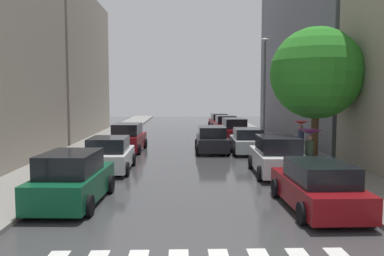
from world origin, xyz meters
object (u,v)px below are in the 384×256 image
parked_car_right_nearest (318,187)px  parked_car_right_sixth (219,121)px  parked_car_right_second (277,157)px  pedestrian_foreground (301,130)px  car_midroad (212,140)px  street_tree_right (316,73)px  parked_car_left_nearest (72,180)px  pedestrian_near_tree (310,140)px  parked_car_right_fifth (225,126)px  parked_car_left_third (128,138)px  lamp_post_right (264,84)px  parked_car_right_third (247,141)px  parked_car_right_fourth (234,131)px  parked_car_left_second (109,155)px

parked_car_right_nearest → parked_car_right_sixth: bearing=-0.3°
parked_car_right_second → pedestrian_foreground: pedestrian_foreground is taller
car_midroad → street_tree_right: bearing=-139.7°
parked_car_left_nearest → pedestrian_near_tree: size_ratio=2.33×
parked_car_right_second → parked_car_right_fifth: 18.48m
parked_car_right_fifth → street_tree_right: bearing=-172.0°
street_tree_right → parked_car_left_third: bearing=149.0°
parked_car_left_third → lamp_post_right: lamp_post_right is taller
parked_car_right_third → parked_car_right_sixth: bearing=2.1°
parked_car_right_second → lamp_post_right: 11.08m
parked_car_right_third → pedestrian_foreground: pedestrian_foreground is taller
parked_car_right_third → parked_car_left_nearest: bearing=148.0°
parked_car_left_nearest → parked_car_right_fifth: bearing=-15.8°
car_midroad → lamp_post_right: bearing=-51.5°
parked_car_left_nearest → pedestrian_near_tree: pedestrian_near_tree is taller
parked_car_left_third → parked_car_right_fourth: bearing=-53.9°
parked_car_right_fourth → car_midroad: size_ratio=1.03×
parked_car_left_nearest → parked_car_left_third: bearing=1.6°
pedestrian_foreground → pedestrian_near_tree: 6.05m
parked_car_right_third → pedestrian_near_tree: pedestrian_near_tree is taller
parked_car_right_nearest → parked_car_right_fourth: bearing=0.1°
parked_car_left_nearest → pedestrian_near_tree: 10.57m
parked_car_left_nearest → lamp_post_right: (9.53, 14.99, 3.59)m
parked_car_left_second → parked_car_right_sixth: size_ratio=0.89×
parked_car_left_nearest → parked_car_right_fourth: size_ratio=0.95×
parked_car_right_second → street_tree_right: bearing=-51.6°
parked_car_right_fifth → lamp_post_right: 9.07m
parked_car_right_fifth → parked_car_right_sixth: (0.06, 6.77, -0.06)m
parked_car_right_nearest → car_midroad: 13.01m
parked_car_right_nearest → pedestrian_near_tree: size_ratio=2.41×
parked_car_right_fourth → car_midroad: (-2.13, -5.32, -0.08)m
parked_car_left_third → pedestrian_near_tree: size_ratio=2.37×
parked_car_left_third → parked_car_right_fifth: (7.51, 10.82, -0.03)m
parked_car_right_fourth → parked_car_right_fifth: size_ratio=1.10×
parked_car_right_fourth → parked_car_right_third: bearing=179.3°
parked_car_right_second → parked_car_right_third: (-0.21, 6.73, -0.09)m
pedestrian_near_tree → parked_car_right_nearest: bearing=96.5°
parked_car_left_nearest → lamp_post_right: bearing=-29.8°
parked_car_right_second → parked_car_right_sixth: size_ratio=0.95×
parked_car_left_nearest → parked_car_right_sixth: size_ratio=0.95×
parked_car_right_sixth → car_midroad: size_ratio=1.03×
parked_car_right_second → parked_car_right_third: bearing=4.2°
street_tree_right → parked_car_right_fourth: bearing=102.9°
parked_car_right_second → parked_car_right_fifth: bearing=3.1°
parked_car_right_third → parked_car_left_second: bearing=129.2°
lamp_post_right → parked_car_right_fourth: bearing=129.1°
pedestrian_foreground → parked_car_left_second: bearing=-87.2°
parked_car_left_nearest → parked_car_left_second: size_ratio=1.07×
parked_car_right_fifth → street_tree_right: (2.49, -16.83, 3.85)m
car_midroad → parked_car_right_fourth: bearing=-21.0°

